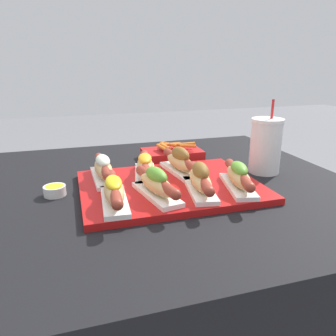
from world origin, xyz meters
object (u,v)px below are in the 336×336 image
(serving_tray, at_px, (170,186))
(hot_dog_3, at_px, (239,176))
(drink_cup, at_px, (266,146))
(fries_basket, at_px, (172,154))
(hot_dog_4, at_px, (103,168))
(hot_dog_2, at_px, (200,179))
(hot_dog_6, at_px, (180,162))
(hot_dog_0, at_px, (114,191))
(sauce_bowl, at_px, (55,190))
(hot_dog_5, at_px, (145,166))
(hot_dog_1, at_px, (156,183))

(serving_tray, distance_m, hot_dog_3, 0.19)
(drink_cup, xyz_separation_m, fries_basket, (-0.24, 0.24, -0.07))
(hot_dog_4, relative_size, fries_basket, 1.06)
(hot_dog_3, relative_size, fries_basket, 1.03)
(hot_dog_2, height_order, drink_cup, drink_cup)
(serving_tray, xyz_separation_m, hot_dog_6, (0.06, 0.08, 0.04))
(hot_dog_0, height_order, sauce_bowl, hot_dog_0)
(hot_dog_4, distance_m, hot_dog_5, 0.12)
(hot_dog_1, relative_size, hot_dog_3, 1.00)
(sauce_bowl, distance_m, drink_cup, 0.66)
(hot_dog_2, xyz_separation_m, fries_basket, (0.04, 0.38, -0.03))
(fries_basket, bearing_deg, hot_dog_0, -125.03)
(hot_dog_1, relative_size, fries_basket, 1.04)
(hot_dog_1, distance_m, fries_basket, 0.40)
(hot_dog_6, xyz_separation_m, fries_basket, (0.04, 0.21, -0.03))
(serving_tray, xyz_separation_m, hot_dog_4, (-0.18, 0.09, 0.04))
(serving_tray, relative_size, hot_dog_0, 2.20)
(hot_dog_1, height_order, hot_dog_6, hot_dog_6)
(hot_dog_4, height_order, fries_basket, hot_dog_4)
(hot_dog_2, relative_size, hot_dog_6, 0.99)
(hot_dog_6, bearing_deg, serving_tray, -125.73)
(hot_dog_5, distance_m, sauce_bowl, 0.27)
(hot_dog_0, height_order, hot_dog_5, hot_dog_5)
(hot_dog_5, bearing_deg, sauce_bowl, -172.76)
(hot_dog_6, relative_size, fries_basket, 1.05)
(hot_dog_2, relative_size, sauce_bowl, 3.77)
(hot_dog_0, relative_size, hot_dog_4, 1.00)
(hot_dog_3, height_order, hot_dog_6, hot_dog_6)
(drink_cup, bearing_deg, hot_dog_6, 174.27)
(hot_dog_5, height_order, drink_cup, drink_cup)
(hot_dog_2, relative_size, hot_dog_4, 0.99)
(hot_dog_4, distance_m, sauce_bowl, 0.15)
(hot_dog_1, height_order, fries_basket, hot_dog_1)
(hot_dog_6, distance_m, sauce_bowl, 0.38)
(hot_dog_6, xyz_separation_m, drink_cup, (0.28, -0.03, 0.04))
(hot_dog_4, height_order, hot_dog_5, hot_dog_4)
(hot_dog_4, xyz_separation_m, hot_dog_6, (0.23, -0.01, 0.00))
(hot_dog_0, xyz_separation_m, drink_cup, (0.51, 0.14, 0.04))
(hot_dog_5, bearing_deg, serving_tray, -56.95)
(hot_dog_4, distance_m, fries_basket, 0.34)
(hot_dog_5, bearing_deg, hot_dog_0, -124.06)
(hot_dog_0, distance_m, sauce_bowl, 0.20)
(hot_dog_3, height_order, sauce_bowl, hot_dog_3)
(fries_basket, bearing_deg, hot_dog_3, -79.74)
(hot_dog_4, bearing_deg, hot_dog_6, -1.99)
(hot_dog_4, height_order, drink_cup, drink_cup)
(hot_dog_0, relative_size, drink_cup, 0.96)
(hot_dog_3, relative_size, sauce_bowl, 3.74)
(hot_dog_0, xyz_separation_m, fries_basket, (0.27, 0.38, -0.03))
(serving_tray, bearing_deg, hot_dog_2, -55.28)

